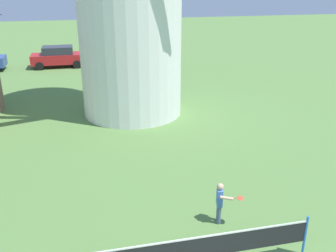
{
  "coord_description": "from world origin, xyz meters",
  "views": [
    {
      "loc": [
        -2.2,
        -4.72,
        6.36
      ],
      "look_at": [
        -0.24,
        3.8,
        2.9
      ],
      "focal_mm": 40.09,
      "sensor_mm": 36.0,
      "label": 1
    }
  ],
  "objects": [
    {
      "name": "tennis_net",
      "position": [
        -0.24,
        1.8,
        0.69
      ],
      "size": [
        5.95,
        0.06,
        1.1
      ],
      "color": "blue",
      "rests_on": "ground_plane"
    },
    {
      "name": "player_far",
      "position": [
        1.15,
        3.5,
        0.69
      ],
      "size": [
        0.7,
        0.62,
        1.22
      ],
      "color": "slate",
      "rests_on": "ground_plane"
    },
    {
      "name": "parked_car_red",
      "position": [
        -3.98,
        24.82,
        0.81
      ],
      "size": [
        3.96,
        1.88,
        1.56
      ],
      "color": "red",
      "rests_on": "ground_plane"
    }
  ]
}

